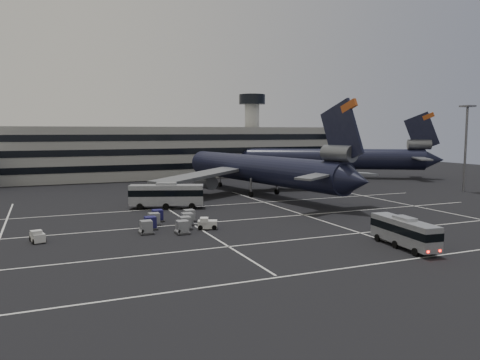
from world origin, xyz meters
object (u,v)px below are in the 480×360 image
at_px(bus_near, 404,231).
at_px(trijet_main, 260,169).
at_px(bus_far, 167,194).
at_px(uld_cluster, 169,221).
at_px(tug_a, 38,237).

bearing_deg(bus_near, trijet_main, 91.23).
relative_size(trijet_main, bus_near, 5.74).
height_order(bus_far, uld_cluster, bus_far).
distance_m(bus_near, bus_far, 40.46).
height_order(trijet_main, uld_cluster, trijet_main).
distance_m(trijet_main, bus_far, 23.45).
bearing_deg(bus_far, trijet_main, -47.74).
bearing_deg(bus_near, bus_far, 121.98).
height_order(trijet_main, bus_far, trijet_main).
xyz_separation_m(bus_near, uld_cluster, (-21.23, 21.08, -1.08)).
bearing_deg(tug_a, uld_cluster, -4.28).
height_order(trijet_main, tug_a, trijet_main).
relative_size(bus_far, uld_cluster, 1.06).
bearing_deg(uld_cluster, bus_far, 77.05).
xyz_separation_m(trijet_main, bus_far, (-21.50, -8.92, -2.88)).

